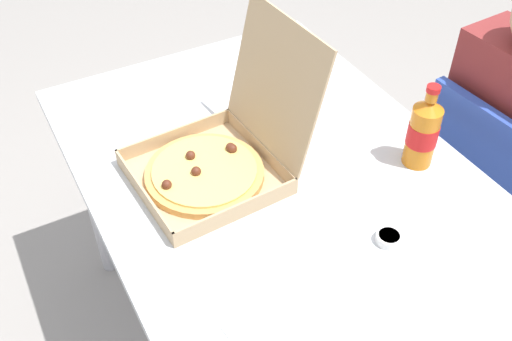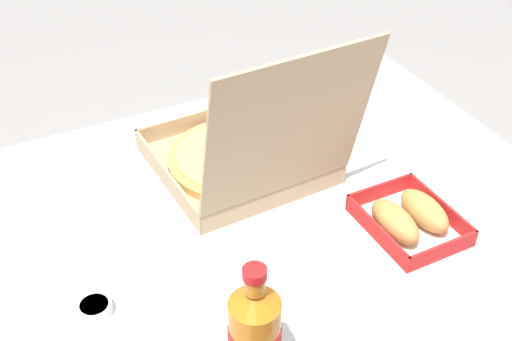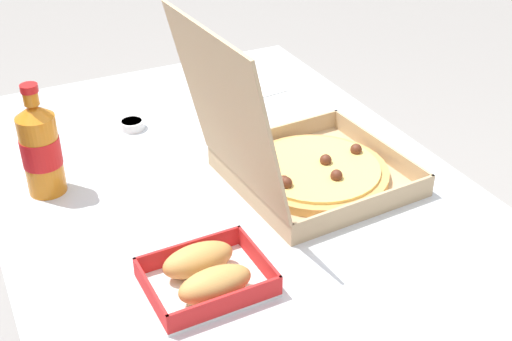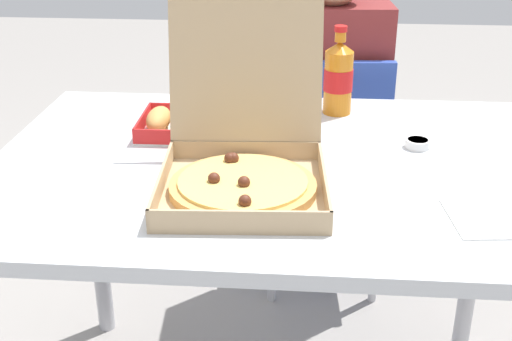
{
  "view_description": "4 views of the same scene",
  "coord_description": "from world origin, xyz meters",
  "px_view_note": "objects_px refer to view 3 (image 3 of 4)",
  "views": [
    {
      "loc": [
        0.91,
        -0.55,
        1.73
      ],
      "look_at": [
        0.01,
        -0.06,
        0.79
      ],
      "focal_mm": 41.31,
      "sensor_mm": 36.0,
      "label": 1
    },
    {
      "loc": [
        0.39,
        0.85,
        1.58
      ],
      "look_at": [
        -0.07,
        -0.09,
        0.79
      ],
      "focal_mm": 46.76,
      "sensor_mm": 36.0,
      "label": 2
    },
    {
      "loc": [
        -1.02,
        0.45,
        1.48
      ],
      "look_at": [
        -0.05,
        -0.04,
        0.81
      ],
      "focal_mm": 47.3,
      "sensor_mm": 36.0,
      "label": 3
    },
    {
      "loc": [
        0.06,
        -1.32,
        1.34
      ],
      "look_at": [
        -0.04,
        -0.13,
        0.79
      ],
      "focal_mm": 47.01,
      "sensor_mm": 36.0,
      "label": 4
    }
  ],
  "objects_px": {
    "pizza_box_open": "(302,163)",
    "paper_menu": "(241,83)",
    "bread_side_box": "(207,274)",
    "dipping_sauce_cup": "(132,124)",
    "cola_bottle": "(41,148)"
  },
  "relations": [
    {
      "from": "pizza_box_open",
      "to": "bread_side_box",
      "type": "xyz_separation_m",
      "value": [
        -0.2,
        0.28,
        -0.02
      ]
    },
    {
      "from": "paper_menu",
      "to": "dipping_sauce_cup",
      "type": "relative_size",
      "value": 3.75
    },
    {
      "from": "bread_side_box",
      "to": "dipping_sauce_cup",
      "type": "distance_m",
      "value": 0.57
    },
    {
      "from": "cola_bottle",
      "to": "dipping_sauce_cup",
      "type": "height_order",
      "value": "cola_bottle"
    },
    {
      "from": "pizza_box_open",
      "to": "paper_menu",
      "type": "height_order",
      "value": "pizza_box_open"
    },
    {
      "from": "paper_menu",
      "to": "dipping_sauce_cup",
      "type": "xyz_separation_m",
      "value": [
        -0.12,
        0.33,
        0.01
      ]
    },
    {
      "from": "dipping_sauce_cup",
      "to": "pizza_box_open",
      "type": "bearing_deg",
      "value": -148.47
    },
    {
      "from": "paper_menu",
      "to": "cola_bottle",
      "type": "bearing_deg",
      "value": 112.18
    },
    {
      "from": "pizza_box_open",
      "to": "bread_side_box",
      "type": "bearing_deg",
      "value": 124.72
    },
    {
      "from": "cola_bottle",
      "to": "paper_menu",
      "type": "xyz_separation_m",
      "value": [
        0.29,
        -0.55,
        -0.09
      ]
    },
    {
      "from": "bread_side_box",
      "to": "cola_bottle",
      "type": "bearing_deg",
      "value": 23.09
    },
    {
      "from": "dipping_sauce_cup",
      "to": "cola_bottle",
      "type": "bearing_deg",
      "value": 128.03
    },
    {
      "from": "pizza_box_open",
      "to": "cola_bottle",
      "type": "relative_size",
      "value": 1.85
    },
    {
      "from": "pizza_box_open",
      "to": "cola_bottle",
      "type": "xyz_separation_m",
      "value": [
        0.2,
        0.45,
        0.05
      ]
    },
    {
      "from": "dipping_sauce_cup",
      "to": "bread_side_box",
      "type": "bearing_deg",
      "value": 174.46
    }
  ]
}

